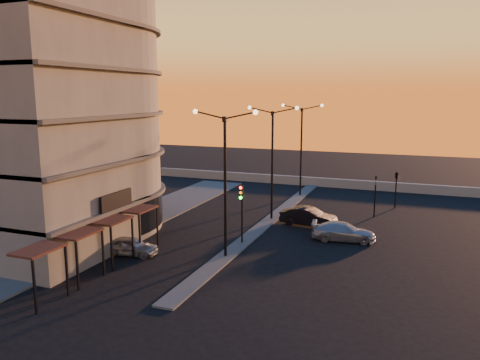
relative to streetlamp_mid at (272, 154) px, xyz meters
name	(u,v)px	position (x,y,z in m)	size (l,w,h in m)	color
ground	(226,257)	(0.00, -10.00, -5.59)	(120.00, 120.00, 0.00)	black
sidewalk_west	(125,225)	(-10.50, -6.00, -5.53)	(5.00, 40.00, 0.12)	#474644
median	(271,219)	(0.00, 0.00, -5.53)	(1.20, 36.00, 0.12)	#474644
parapet	(330,183)	(2.00, 16.00, -5.09)	(44.00, 0.50, 1.00)	gray
building	(43,73)	(-14.00, -9.97, 6.32)	(14.35, 17.08, 25.00)	#625E56
streetlamp_near	(225,172)	(0.00, -10.00, 0.00)	(4.32, 0.32, 9.51)	black
streetlamp_mid	(272,154)	(0.00, 0.00, 0.00)	(4.32, 0.32, 9.51)	black
streetlamp_far	(301,143)	(0.00, 10.00, 0.00)	(4.32, 0.32, 9.51)	black
traffic_light_main	(241,204)	(0.00, -7.13, -2.70)	(0.28, 0.44, 4.25)	black
signal_east_a	(375,195)	(8.00, 4.00, -3.66)	(0.13, 0.16, 3.60)	black
signal_east_b	(397,175)	(9.50, 8.00, -2.49)	(0.42, 1.99, 3.60)	black
car_hatchback	(131,246)	(-6.00, -11.81, -4.98)	(1.44, 3.58, 1.22)	#999DA0
car_sedan	(309,217)	(3.33, -0.72, -4.85)	(1.57, 4.51, 1.49)	black
car_wagon	(343,232)	(6.55, -3.60, -4.94)	(1.84, 4.53, 1.31)	#A0A1A7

